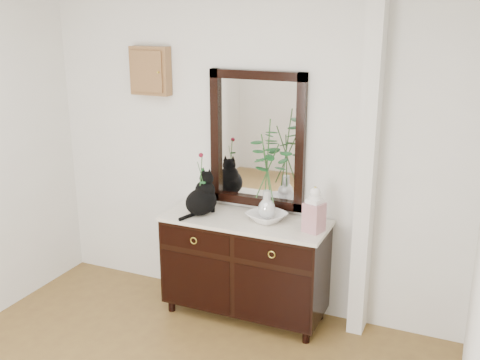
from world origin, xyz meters
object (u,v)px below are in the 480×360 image
at_px(sideboard, 245,262).
at_px(lotus_bowl, 267,217).
at_px(cat, 201,193).
at_px(ginger_jar, 314,209).

xyz_separation_m(sideboard, lotus_bowl, (0.17, 0.02, 0.41)).
height_order(sideboard, lotus_bowl, lotus_bowl).
xyz_separation_m(sideboard, cat, (-0.37, -0.04, 0.55)).
bearing_deg(sideboard, ginger_jar, -3.12).
bearing_deg(cat, ginger_jar, 16.47).
bearing_deg(ginger_jar, lotus_bowl, 172.45).
relative_size(sideboard, lotus_bowl, 4.53).
relative_size(cat, lotus_bowl, 1.21).
bearing_deg(lotus_bowl, sideboard, -172.96).
xyz_separation_m(lotus_bowl, ginger_jar, (0.40, -0.05, 0.14)).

